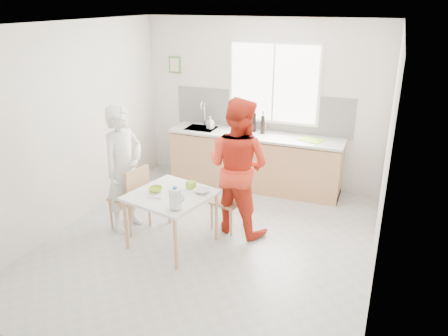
{
  "coord_description": "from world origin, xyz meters",
  "views": [
    {
      "loc": [
        1.96,
        -4.52,
        2.95
      ],
      "look_at": [
        0.14,
        0.2,
        0.99
      ],
      "focal_mm": 35.0,
      "sensor_mm": 36.0,
      "label": 1
    }
  ],
  "objects_px": {
    "chair_left": "(132,196)",
    "milk_jug": "(176,198)",
    "chair_far": "(230,197)",
    "person_red": "(238,166)",
    "bowl_white": "(202,191)",
    "dining_table": "(171,199)",
    "wine_bottle_b": "(263,125)",
    "person_white": "(124,169)",
    "wine_bottle_a": "(254,122)",
    "bowl_green": "(156,189)"
  },
  "relations": [
    {
      "from": "dining_table",
      "to": "wine_bottle_a",
      "type": "xyz_separation_m",
      "value": [
        0.36,
        2.26,
        0.45
      ]
    },
    {
      "from": "chair_far",
      "to": "person_white",
      "type": "relative_size",
      "value": 0.47
    },
    {
      "from": "dining_table",
      "to": "milk_jug",
      "type": "bearing_deg",
      "value": -53.98
    },
    {
      "from": "chair_left",
      "to": "person_red",
      "type": "height_order",
      "value": "person_red"
    },
    {
      "from": "wine_bottle_a",
      "to": "person_red",
      "type": "bearing_deg",
      "value": -79.94
    },
    {
      "from": "chair_far",
      "to": "bowl_white",
      "type": "height_order",
      "value": "chair_far"
    },
    {
      "from": "chair_left",
      "to": "bowl_white",
      "type": "height_order",
      "value": "chair_left"
    },
    {
      "from": "bowl_green",
      "to": "wine_bottle_a",
      "type": "height_order",
      "value": "wine_bottle_a"
    },
    {
      "from": "bowl_green",
      "to": "wine_bottle_a",
      "type": "relative_size",
      "value": 0.54
    },
    {
      "from": "chair_left",
      "to": "chair_far",
      "type": "distance_m",
      "value": 1.31
    },
    {
      "from": "person_red",
      "to": "bowl_green",
      "type": "height_order",
      "value": "person_red"
    },
    {
      "from": "chair_far",
      "to": "wine_bottle_b",
      "type": "bearing_deg",
      "value": 103.34
    },
    {
      "from": "person_red",
      "to": "chair_far",
      "type": "bearing_deg",
      "value": -2.54
    },
    {
      "from": "chair_left",
      "to": "wine_bottle_b",
      "type": "relative_size",
      "value": 3.05
    },
    {
      "from": "chair_left",
      "to": "person_red",
      "type": "xyz_separation_m",
      "value": [
        1.3,
        0.52,
        0.41
      ]
    },
    {
      "from": "chair_far",
      "to": "milk_jug",
      "type": "relative_size",
      "value": 3.15
    },
    {
      "from": "person_red",
      "to": "wine_bottle_b",
      "type": "height_order",
      "value": "person_red"
    },
    {
      "from": "chair_left",
      "to": "milk_jug",
      "type": "xyz_separation_m",
      "value": [
        0.91,
        -0.5,
        0.34
      ]
    },
    {
      "from": "chair_left",
      "to": "milk_jug",
      "type": "distance_m",
      "value": 1.1
    },
    {
      "from": "bowl_white",
      "to": "wine_bottle_a",
      "type": "bearing_deg",
      "value": 89.71
    },
    {
      "from": "person_white",
      "to": "milk_jug",
      "type": "height_order",
      "value": "person_white"
    },
    {
      "from": "bowl_white",
      "to": "person_red",
      "type": "bearing_deg",
      "value": 59.78
    },
    {
      "from": "dining_table",
      "to": "wine_bottle_a",
      "type": "distance_m",
      "value": 2.34
    },
    {
      "from": "chair_far",
      "to": "person_red",
      "type": "bearing_deg",
      "value": -2.54
    },
    {
      "from": "person_red",
      "to": "wine_bottle_a",
      "type": "relative_size",
      "value": 5.71
    },
    {
      "from": "dining_table",
      "to": "chair_far",
      "type": "distance_m",
      "value": 0.9
    },
    {
      "from": "chair_far",
      "to": "person_red",
      "type": "height_order",
      "value": "person_red"
    },
    {
      "from": "person_white",
      "to": "milk_jug",
      "type": "xyz_separation_m",
      "value": [
        1.03,
        -0.53,
        -0.01
      ]
    },
    {
      "from": "person_white",
      "to": "dining_table",
      "type": "bearing_deg",
      "value": -90.0
    },
    {
      "from": "dining_table",
      "to": "wine_bottle_b",
      "type": "relative_size",
      "value": 3.67
    },
    {
      "from": "bowl_green",
      "to": "wine_bottle_b",
      "type": "height_order",
      "value": "wine_bottle_b"
    },
    {
      "from": "milk_jug",
      "to": "wine_bottle_a",
      "type": "relative_size",
      "value": 0.8
    },
    {
      "from": "chair_left",
      "to": "milk_jug",
      "type": "relative_size",
      "value": 3.58
    },
    {
      "from": "chair_far",
      "to": "chair_left",
      "type": "bearing_deg",
      "value": -141.81
    },
    {
      "from": "dining_table",
      "to": "chair_left",
      "type": "bearing_deg",
      "value": 166.78
    },
    {
      "from": "person_red",
      "to": "bowl_white",
      "type": "distance_m",
      "value": 0.61
    },
    {
      "from": "milk_jug",
      "to": "wine_bottle_b",
      "type": "height_order",
      "value": "wine_bottle_b"
    },
    {
      "from": "wine_bottle_a",
      "to": "chair_far",
      "type": "bearing_deg",
      "value": -83.9
    },
    {
      "from": "person_white",
      "to": "chair_left",
      "type": "bearing_deg",
      "value": -90.0
    },
    {
      "from": "dining_table",
      "to": "wine_bottle_b",
      "type": "xyz_separation_m",
      "value": [
        0.52,
        2.2,
        0.44
      ]
    },
    {
      "from": "person_white",
      "to": "person_red",
      "type": "bearing_deg",
      "value": -57.63
    },
    {
      "from": "chair_left",
      "to": "person_white",
      "type": "relative_size",
      "value": 0.53
    },
    {
      "from": "chair_far",
      "to": "milk_jug",
      "type": "distance_m",
      "value": 1.16
    },
    {
      "from": "wine_bottle_b",
      "to": "person_white",
      "type": "bearing_deg",
      "value": -122.86
    },
    {
      "from": "dining_table",
      "to": "bowl_green",
      "type": "xyz_separation_m",
      "value": [
        -0.21,
        -0.0,
        0.1
      ]
    },
    {
      "from": "chair_left",
      "to": "bowl_white",
      "type": "distance_m",
      "value": 1.04
    },
    {
      "from": "person_white",
      "to": "wine_bottle_b",
      "type": "bearing_deg",
      "value": -19.64
    },
    {
      "from": "wine_bottle_a",
      "to": "wine_bottle_b",
      "type": "height_order",
      "value": "wine_bottle_a"
    },
    {
      "from": "wine_bottle_b",
      "to": "bowl_white",
      "type": "bearing_deg",
      "value": -94.9
    },
    {
      "from": "dining_table",
      "to": "chair_left",
      "type": "distance_m",
      "value": 0.69
    }
  ]
}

